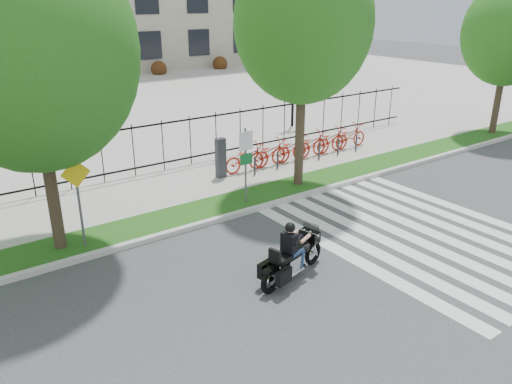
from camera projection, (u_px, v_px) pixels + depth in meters
ground at (289, 285)px, 12.02m from camera, size 120.00×120.00×0.00m
curb at (203, 224)px, 15.09m from camera, size 60.00×0.20×0.15m
grass_verge at (190, 214)px, 15.74m from camera, size 60.00×1.50×0.15m
sidewalk at (156, 191)px, 17.63m from camera, size 60.00×3.50×0.15m
plaza at (34, 108)px, 30.92m from camera, size 80.00×34.00×0.10m
crosswalk_stripes at (416, 233)px, 14.64m from camera, size 5.70×8.00×0.01m
iron_fence at (133, 150)px, 18.56m from camera, size 30.00×0.06×2.00m
lamp_post_right at (294, 66)px, 25.37m from camera, size 1.06×0.70×4.25m
street_tree_1 at (29, 50)px, 11.67m from camera, size 5.13×5.13×8.13m
street_tree_2 at (303, 23)px, 16.12m from camera, size 4.56×4.56×8.17m
street_tree_3 at (509, 33)px, 23.31m from camera, size 4.31×4.31×7.27m
bike_share_station at (300, 146)px, 20.73m from camera, size 7.89×0.89×1.50m
sign_pole_regulatory at (246, 156)px, 15.89m from camera, size 0.50×0.09×2.50m
sign_pole_warning at (78, 191)px, 13.00m from camera, size 0.78×0.09×2.49m
motorcycle_rider at (293, 255)px, 12.12m from camera, size 2.35×1.02×1.85m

